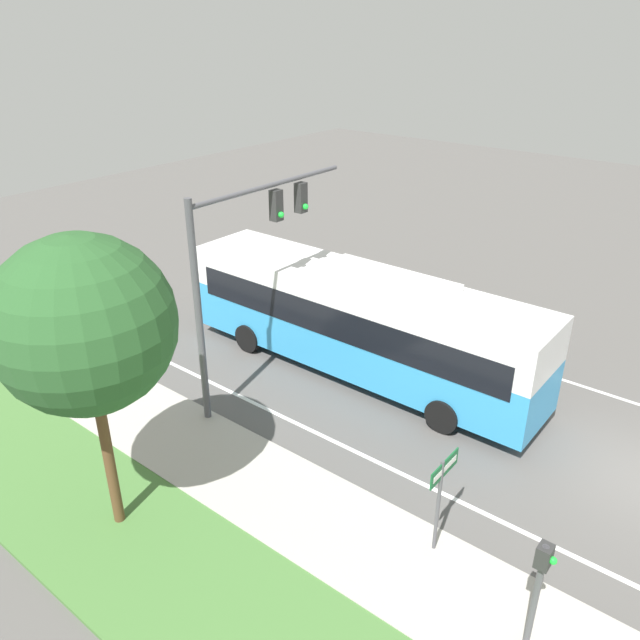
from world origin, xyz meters
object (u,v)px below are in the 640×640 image
(signal_gantry, at_px, (244,251))
(street_sign, at_px, (441,489))
(bus, at_px, (359,317))
(pedestrian_signal, at_px, (539,581))

(signal_gantry, height_order, street_sign, signal_gantry)
(bus, xyz_separation_m, pedestrian_signal, (-6.37, -8.31, -0.16))
(pedestrian_signal, relative_size, street_sign, 1.06)
(signal_gantry, relative_size, pedestrian_signal, 2.50)
(bus, relative_size, pedestrian_signal, 4.67)
(bus, height_order, signal_gantry, signal_gantry)
(bus, relative_size, signal_gantry, 1.87)
(bus, height_order, pedestrian_signal, bus)
(bus, xyz_separation_m, street_sign, (-5.24, -5.81, -0.27))
(street_sign, bearing_deg, pedestrian_signal, -114.39)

